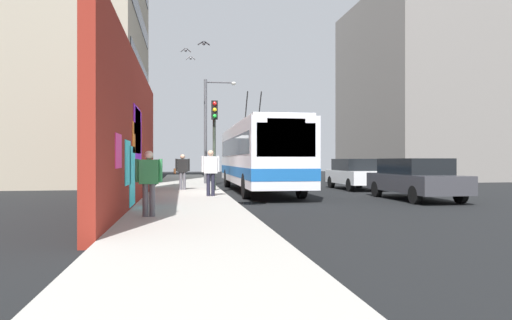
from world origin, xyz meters
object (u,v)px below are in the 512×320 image
Objects in this scene: street_lamp at (209,123)px; pedestrian_near_wall at (149,178)px; city_bus at (258,155)px; pedestrian_at_curb at (211,169)px; parked_car_white at (355,173)px; pedestrian_midblock at (182,169)px; traffic_light at (214,130)px; parked_car_dark_gray at (415,178)px.

pedestrian_near_wall is at bearing 171.33° from street_lamp.
city_bus reaches higher than pedestrian_at_curb.
parked_car_white is at bearing -121.28° from street_lamp.
pedestrian_at_curb is 1.07× the size of pedestrian_midblock.
pedestrian_at_curb is 1.09× the size of pedestrian_near_wall.
street_lamp is at bearing -8.67° from pedestrian_near_wall.
traffic_light is at bearing 103.90° from parked_car_white.
pedestrian_midblock is at bearing 96.45° from parked_car_white.
city_bus reaches higher than traffic_light.
pedestrian_near_wall is (-4.83, 9.56, 0.25)m from parked_car_dark_gray.
traffic_light is at bearing -6.45° from pedestrian_at_curb.
city_bus is at bearing 99.98° from parked_car_white.
street_lamp is (9.32, -0.48, 2.50)m from pedestrian_at_curb.
parked_car_dark_gray is 0.78× the size of street_lamp.
city_bus reaches higher than parked_car_white.
pedestrian_midblock is (9.97, -0.78, 0.02)m from pedestrian_near_wall.
parked_car_dark_gray is at bearing -98.83° from pedestrian_at_curb.
street_lamp is at bearing -1.19° from traffic_light.
pedestrian_near_wall is 0.98× the size of pedestrian_midblock.
pedestrian_near_wall is at bearing 166.40° from traffic_light.
city_bus is at bearing -23.47° from pedestrian_near_wall.
pedestrian_midblock reaches higher than parked_car_white.
street_lamp is (4.39, 7.22, 2.86)m from parked_car_white.
parked_car_dark_gray and parked_car_white have the same top height.
pedestrian_midblock reaches higher than pedestrian_near_wall.
parked_car_dark_gray is at bearing -180.00° from parked_car_white.
pedestrian_at_curb is at bearing 122.66° from parked_car_white.
city_bus reaches higher than parked_car_dark_gray.
city_bus is 2.96× the size of traffic_light.
traffic_light is 6.26m from street_lamp.
pedestrian_at_curb reaches higher than parked_car_white.
pedestrian_midblock is 0.27× the size of street_lamp.
parked_car_dark_gray is (-5.22, -5.20, -0.95)m from city_bus.
pedestrian_midblock is at bearing 59.92° from traffic_light.
street_lamp reaches higher than pedestrian_midblock.
pedestrian_near_wall is at bearing 162.85° from pedestrian_at_curb.
city_bus is 2.53× the size of parked_car_dark_gray.
pedestrian_at_curb is at bearing -17.15° from pedestrian_near_wall.
street_lamp is (15.35, -2.34, 2.61)m from pedestrian_near_wall.
pedestrian_near_wall is at bearing 116.78° from parked_car_dark_gray.
city_bus is at bearing -67.19° from traffic_light.
street_lamp reaches higher than parked_car_white.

